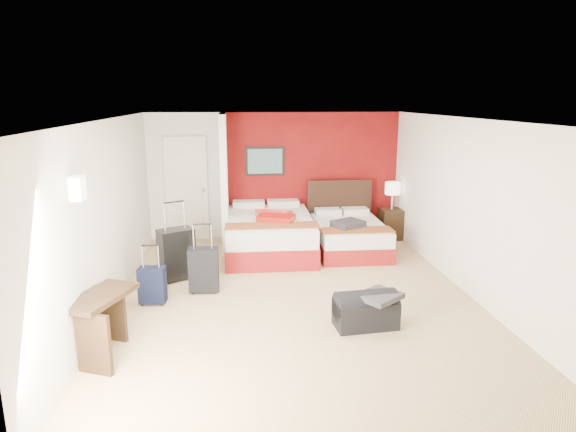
{
  "coord_description": "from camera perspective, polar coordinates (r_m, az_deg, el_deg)",
  "views": [
    {
      "loc": [
        -0.83,
        -6.55,
        2.78
      ],
      "look_at": [
        -0.01,
        0.8,
        1.0
      ],
      "focal_mm": 30.8,
      "sensor_mm": 36.0,
      "label": 1
    }
  ],
  "objects": [
    {
      "name": "ground",
      "position": [
        7.16,
        0.79,
        -9.31
      ],
      "size": [
        6.5,
        6.5,
        0.0
      ],
      "primitive_type": "plane",
      "color": "#D4B482",
      "rests_on": "ground"
    },
    {
      "name": "room_walls",
      "position": [
        8.13,
        -10.33,
        2.52
      ],
      "size": [
        5.02,
        6.52,
        2.5
      ],
      "color": "white",
      "rests_on": "ground"
    },
    {
      "name": "red_accent_panel",
      "position": [
        10.02,
        2.77,
        4.74
      ],
      "size": [
        3.5,
        0.04,
        2.5
      ],
      "primitive_type": "cube",
      "color": "maroon",
      "rests_on": "ground"
    },
    {
      "name": "partition_wall",
      "position": [
        9.28,
        -7.36,
        3.94
      ],
      "size": [
        0.12,
        1.2,
        2.5
      ],
      "primitive_type": "cube",
      "color": "silver",
      "rests_on": "ground"
    },
    {
      "name": "entry_door",
      "position": [
        9.95,
        -11.6,
        3.1
      ],
      "size": [
        0.82,
        0.06,
        2.05
      ],
      "primitive_type": "cube",
      "color": "silver",
      "rests_on": "ground"
    },
    {
      "name": "bed_left",
      "position": [
        9.05,
        -2.16,
        -2.16
      ],
      "size": [
        1.61,
        2.26,
        0.67
      ],
      "primitive_type": "cube",
      "rotation": [
        0.0,
        0.0,
        -0.03
      ],
      "color": "white",
      "rests_on": "ground"
    },
    {
      "name": "bed_right",
      "position": [
        9.2,
        7.08,
        -2.43
      ],
      "size": [
        1.27,
        1.79,
        0.53
      ],
      "primitive_type": "cube",
      "rotation": [
        0.0,
        0.0,
        -0.02
      ],
      "color": "silver",
      "rests_on": "ground"
    },
    {
      "name": "red_suitcase_open",
      "position": [
        8.87,
        -1.49,
        0.09
      ],
      "size": [
        0.88,
        1.01,
        0.11
      ],
      "primitive_type": "cube",
      "rotation": [
        0.0,
        0.0,
        -0.38
      ],
      "color": "#9F140D",
      "rests_on": "bed_left"
    },
    {
      "name": "jacket_bundle",
      "position": [
        8.81,
        6.96,
        -0.94
      ],
      "size": [
        0.65,
        0.61,
        0.12
      ],
      "primitive_type": "cube",
      "rotation": [
        0.0,
        0.0,
        0.51
      ],
      "color": "#323236",
      "rests_on": "bed_right"
    },
    {
      "name": "nightstand",
      "position": [
        10.14,
        11.81,
        -0.89
      ],
      "size": [
        0.44,
        0.44,
        0.61
      ],
      "primitive_type": "cube",
      "rotation": [
        0.0,
        0.0,
        0.02
      ],
      "color": "black",
      "rests_on": "ground"
    },
    {
      "name": "table_lamp",
      "position": [
        10.02,
        11.96,
        2.3
      ],
      "size": [
        0.36,
        0.36,
        0.54
      ],
      "primitive_type": "cylinder",
      "rotation": [
        0.0,
        0.0,
        -0.23
      ],
      "color": "silver",
      "rests_on": "nightstand"
    },
    {
      "name": "suitcase_black",
      "position": [
        7.88,
        -12.74,
        -4.45
      ],
      "size": [
        0.61,
        0.53,
        0.78
      ],
      "primitive_type": "cube",
      "rotation": [
        0.0,
        0.0,
        0.47
      ],
      "color": "black",
      "rests_on": "ground"
    },
    {
      "name": "suitcase_charcoal",
      "position": [
        7.33,
        -9.69,
        -6.31
      ],
      "size": [
        0.43,
        0.27,
        0.63
      ],
      "primitive_type": "cube",
      "rotation": [
        0.0,
        0.0,
        -0.02
      ],
      "color": "black",
      "rests_on": "ground"
    },
    {
      "name": "suitcase_navy",
      "position": [
        7.1,
        -15.38,
        -7.89
      ],
      "size": [
        0.38,
        0.25,
        0.49
      ],
      "primitive_type": "cube",
      "rotation": [
        0.0,
        0.0,
        -0.1
      ],
      "color": "black",
      "rests_on": "ground"
    },
    {
      "name": "duffel_bag",
      "position": [
        6.3,
        8.95,
        -10.89
      ],
      "size": [
        0.79,
        0.47,
        0.39
      ],
      "primitive_type": "cube",
      "rotation": [
        0.0,
        0.0,
        0.09
      ],
      "color": "black",
      "rests_on": "ground"
    },
    {
      "name": "jacket_draped",
      "position": [
        6.21,
        10.5,
        -9.07
      ],
      "size": [
        0.64,
        0.62,
        0.07
      ],
      "primitive_type": "cube",
      "rotation": [
        0.0,
        0.0,
        0.63
      ],
      "color": "#35353A",
      "rests_on": "duffel_bag"
    },
    {
      "name": "desk",
      "position": [
        5.87,
        -20.62,
        -11.72
      ],
      "size": [
        0.73,
        0.97,
        0.72
      ],
      "primitive_type": "cube",
      "rotation": [
        0.0,
        0.0,
        -0.39
      ],
      "color": "black",
      "rests_on": "ground"
    }
  ]
}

